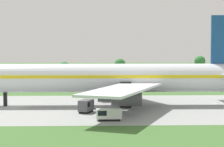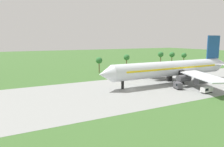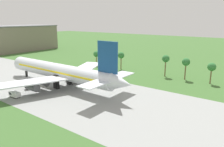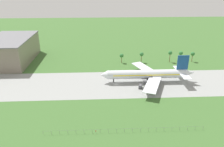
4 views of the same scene
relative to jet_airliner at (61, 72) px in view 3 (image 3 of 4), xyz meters
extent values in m
plane|color=#3D662D|center=(-23.32, -2.05, -6.18)|extent=(600.00, 600.00, 0.00)
cube|color=gray|center=(-23.32, -2.05, -6.17)|extent=(320.00, 44.00, 0.02)
cylinder|color=silver|center=(-1.78, 0.00, 0.07)|extent=(56.62, 6.38, 6.38)
cone|color=silver|center=(-32.64, 0.00, 0.07)|extent=(5.10, 6.25, 6.25)
cone|color=silver|center=(30.52, 0.00, 0.55)|extent=(7.97, 6.06, 6.06)
cube|color=yellow|center=(-1.78, 0.00, 0.55)|extent=(48.12, 6.50, 0.64)
cube|color=navy|center=(24.62, 0.00, 8.68)|extent=(8.29, 0.50, 10.84)
cube|color=silver|center=(24.94, 0.00, 1.03)|extent=(5.74, 25.51, 0.30)
cube|color=silver|center=(0.12, -14.13, -1.05)|extent=(18.27, 29.30, 0.44)
cube|color=silver|center=(0.12, 14.13, -1.05)|extent=(18.27, 29.30, 0.44)
cylinder|color=#4C4C51|center=(-2.08, -7.65, -2.88)|extent=(5.74, 2.87, 2.87)
cylinder|color=#4C4C51|center=(0.49, -14.03, -2.88)|extent=(5.74, 2.87, 2.87)
cylinder|color=#4C4C51|center=(-2.08, 7.65, -2.88)|extent=(5.74, 2.87, 2.87)
cylinder|color=#4C4C51|center=(0.49, 14.03, -2.88)|extent=(5.74, 2.87, 2.87)
cube|color=black|center=(-25.56, 0.00, -3.37)|extent=(0.70, 0.90, 5.61)
cube|color=black|center=(1.05, -3.51, -3.37)|extent=(2.40, 1.20, 5.61)
cube|color=black|center=(1.05, 3.51, -3.37)|extent=(2.40, 1.20, 5.61)
cube|color=black|center=(-2.92, -19.16, -5.98)|extent=(3.86, 1.91, 0.40)
cube|color=white|center=(-2.92, -19.16, -4.95)|extent=(4.54, 2.13, 1.66)
cube|color=black|center=(-4.15, -19.20, -4.70)|extent=(1.63, 2.09, 0.90)
cube|color=black|center=(-7.28, -9.87, -5.98)|extent=(2.82, 3.78, 0.40)
cube|color=#4C4C51|center=(-7.28, -9.87, -4.70)|extent=(3.21, 4.41, 2.16)
cube|color=black|center=(-7.64, -10.90, -4.38)|extent=(2.39, 1.99, 0.90)
cube|color=slate|center=(-116.66, 50.22, 4.31)|extent=(36.00, 60.00, 20.98)
cube|color=slate|center=(-116.66, 50.22, 15.20)|extent=(36.72, 61.20, 0.80)
cylinder|color=brown|center=(-15.96, 41.17, -3.02)|extent=(0.56, 0.56, 6.32)
sphere|color=#337538|center=(-15.96, 41.17, 0.74)|extent=(3.60, 3.60, 3.60)
cylinder|color=brown|center=(28.30, 41.17, -2.06)|extent=(0.56, 0.56, 8.25)
sphere|color=#337538|center=(28.30, 41.17, 2.66)|extent=(3.60, 3.60, 3.60)
cylinder|color=brown|center=(49.28, 41.17, -2.73)|extent=(0.56, 0.56, 6.89)
sphere|color=#337538|center=(49.28, 41.17, 1.31)|extent=(3.60, 3.60, 3.60)
cylinder|color=brown|center=(38.15, 41.17, -2.30)|extent=(0.56, 0.56, 7.75)
sphere|color=#337538|center=(38.15, 41.17, 2.17)|extent=(3.60, 3.60, 3.60)
cylinder|color=brown|center=(2.12, 41.17, -2.52)|extent=(0.56, 0.56, 7.31)
sphere|color=#337538|center=(2.12, 41.17, 1.73)|extent=(3.60, 3.60, 3.60)
camera|label=1|loc=(-4.65, -90.35, 6.41)|focal=65.00mm
camera|label=2|loc=(-67.26, -68.61, 12.34)|focal=35.00mm
camera|label=3|loc=(69.56, -57.71, 21.36)|focal=35.00mm
camera|label=4|loc=(-33.81, -144.96, 63.99)|focal=35.00mm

